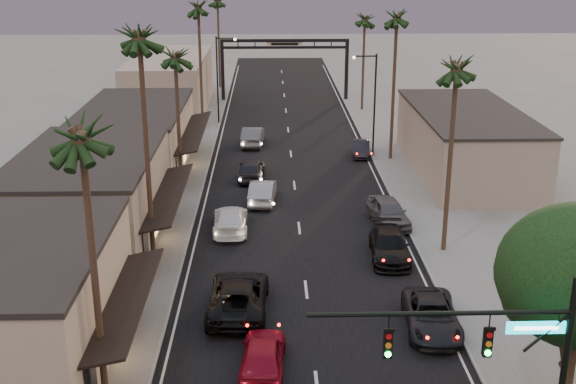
{
  "coord_description": "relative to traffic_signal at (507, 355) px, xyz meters",
  "views": [
    {
      "loc": [
        -1.92,
        -16.06,
        17.49
      ],
      "look_at": [
        -0.73,
        28.05,
        2.5
      ],
      "focal_mm": 45.0,
      "sensor_mm": 36.0,
      "label": 1
    }
  ],
  "objects": [
    {
      "name": "palm_rb",
      "position": [
        2.91,
        40.0,
        7.33
      ],
      "size": [
        3.2,
        3.2,
        14.2
      ],
      "color": "#38281C",
      "rests_on": "ground"
    },
    {
      "name": "palm_lc",
      "position": [
        -14.29,
        32.0,
        5.39
      ],
      "size": [
        3.2,
        3.2,
        12.2
      ],
      "color": "#38281C",
      "rests_on": "ground"
    },
    {
      "name": "palm_la",
      "position": [
        -14.29,
        5.0,
        6.36
      ],
      "size": [
        3.2,
        3.2,
        13.2
      ],
      "color": "#38281C",
      "rests_on": "ground"
    },
    {
      "name": "oncoming_red",
      "position": [
        -7.97,
        7.19,
        -4.28
      ],
      "size": [
        2.18,
        4.81,
        1.6
      ],
      "primitive_type": "imported",
      "rotation": [
        0.0,
        0.0,
        3.08
      ],
      "color": "maroon",
      "rests_on": "ground"
    },
    {
      "name": "sidewalk_right",
      "position": [
        3.81,
        48.0,
        -5.02
      ],
      "size": [
        5.0,
        92.0,
        0.12
      ],
      "primitive_type": "cube",
      "color": "slate",
      "rests_on": "ground"
    },
    {
      "name": "ground",
      "position": [
        -5.69,
        36.0,
        -5.08
      ],
      "size": [
        200.0,
        200.0,
        0.0
      ],
      "primitive_type": "plane",
      "color": "slate",
      "rests_on": "ground"
    },
    {
      "name": "oncoming_dgrey",
      "position": [
        -9.06,
        34.68,
        -4.25
      ],
      "size": [
        2.21,
        4.96,
        1.66
      ],
      "primitive_type": "imported",
      "rotation": [
        0.0,
        0.0,
        3.09
      ],
      "color": "black",
      "rests_on": "ground"
    },
    {
      "name": "oncoming_white",
      "position": [
        -10.17,
        23.68,
        -4.3
      ],
      "size": [
        2.33,
        5.42,
        1.56
      ],
      "primitive_type": "imported",
      "rotation": [
        0.0,
        0.0,
        3.17
      ],
      "color": "silver",
      "rests_on": "ground"
    },
    {
      "name": "traffic_signal",
      "position": [
        0.0,
        0.0,
        0.0
      ],
      "size": [
        8.51,
        0.22,
        7.8
      ],
      "color": "black",
      "rests_on": "ground"
    },
    {
      "name": "sidewalk_left",
      "position": [
        -15.19,
        48.0,
        -5.02
      ],
      "size": [
        5.0,
        92.0,
        0.12
      ],
      "primitive_type": "cube",
      "color": "slate",
      "rests_on": "ground"
    },
    {
      "name": "streetlight_left",
      "position": [
        -12.61,
        54.0,
        0.25
      ],
      "size": [
        2.13,
        0.3,
        9.0
      ],
      "color": "black",
      "rests_on": "ground"
    },
    {
      "name": "curbside_black",
      "position": [
        -0.55,
        19.1,
        -4.29
      ],
      "size": [
        2.56,
        5.58,
        1.58
      ],
      "primitive_type": "imported",
      "rotation": [
        0.0,
        0.0,
        -0.06
      ],
      "color": "black",
      "rests_on": "ground"
    },
    {
      "name": "palm_ld",
      "position": [
        -14.29,
        51.0,
        7.33
      ],
      "size": [
        3.2,
        3.2,
        14.2
      ],
      "color": "#38281C",
      "rests_on": "ground"
    },
    {
      "name": "palm_ra",
      "position": [
        2.91,
        20.0,
        6.36
      ],
      "size": [
        3.2,
        3.2,
        13.2
      ],
      "color": "#38281C",
      "rests_on": "ground"
    },
    {
      "name": "streetlight_right",
      "position": [
        1.23,
        41.0,
        0.25
      ],
      "size": [
        2.13,
        0.3,
        9.0
      ],
      "color": "black",
      "rests_on": "ground"
    },
    {
      "name": "curbside_grey",
      "position": [
        0.27,
        24.6,
        -4.22
      ],
      "size": [
        2.7,
        5.28,
        1.72
      ],
      "primitive_type": "imported",
      "rotation": [
        0.0,
        0.0,
        0.14
      ],
      "color": "#4A4A4F",
      "rests_on": "ground"
    },
    {
      "name": "arch",
      "position": [
        -5.69,
        66.0,
        0.45
      ],
      "size": [
        15.2,
        0.4,
        7.27
      ],
      "color": "black",
      "rests_on": "ground"
    },
    {
      "name": "oncoming_pickup",
      "position": [
        -9.23,
        12.69,
        -4.21
      ],
      "size": [
        3.11,
        6.36,
        1.74
      ],
      "primitive_type": "imported",
      "rotation": [
        0.0,
        0.0,
        3.11
      ],
      "color": "black",
      "rests_on": "ground"
    },
    {
      "name": "oncoming_silver",
      "position": [
        -8.14,
        29.18,
        -4.28
      ],
      "size": [
        2.1,
        4.99,
        1.6
      ],
      "primitive_type": "imported",
      "rotation": [
        0.0,
        0.0,
        3.06
      ],
      "color": "gray",
      "rests_on": "ground"
    },
    {
      "name": "palm_lb",
      "position": [
        -14.29,
        18.0,
        8.3
      ],
      "size": [
        3.2,
        3.2,
        15.2
      ],
      "color": "#38281C",
      "rests_on": "ground"
    },
    {
      "name": "curbside_near",
      "position": [
        0.12,
        10.59,
        -4.34
      ],
      "size": [
        2.85,
        5.51,
        1.49
      ],
      "primitive_type": "imported",
      "rotation": [
        0.0,
        0.0,
        -0.07
      ],
      "color": "black",
      "rests_on": "ground"
    },
    {
      "name": "oncoming_grey_far",
      "position": [
        -9.15,
        45.15,
        -4.22
      ],
      "size": [
        2.17,
        5.33,
        1.72
      ],
      "primitive_type": "imported",
      "rotation": [
        0.0,
        0.0,
        3.07
      ],
      "color": "#505055",
      "rests_on": "ground"
    },
    {
      "name": "building_right",
      "position": [
        8.31,
        36.0,
        -2.58
      ],
      "size": [
        8.0,
        18.0,
        5.0
      ],
      "primitive_type": "cube",
      "color": "gray",
      "rests_on": "ground"
    },
    {
      "name": "storefront_mid",
      "position": [
        -18.69,
        22.0,
        -2.33
      ],
      "size": [
        8.0,
        14.0,
        5.5
      ],
      "primitive_type": "cube",
      "color": "gray",
      "rests_on": "ground"
    },
    {
      "name": "curbside_far",
      "position": [
        0.51,
        41.24,
        -4.4
      ],
      "size": [
        1.94,
        4.3,
        1.37
      ],
      "primitive_type": "imported",
      "rotation": [
        0.0,
        0.0,
        -0.12
      ],
      "color": "black",
      "rests_on": "ground"
    },
    {
      "name": "storefront_far",
      "position": [
        -18.69,
        38.0,
        -2.58
      ],
      "size": [
        8.0,
        16.0,
        5.0
      ],
      "primitive_type": "cube",
      "color": "#B9A68D",
      "rests_on": "ground"
    },
    {
      "name": "road",
      "position": [
        -5.69,
        41.0,
        -5.08
      ],
      "size": [
        14.0,
        120.0,
        0.02
      ],
      "primitive_type": "cube",
      "color": "black",
      "rests_on": "ground"
    },
    {
      "name": "storefront_near",
      "position": [
        -18.69,
        8.0,
        -2.33
      ],
      "size": [
        8.0,
        12.0,
        5.5
      ],
      "primitive_type": "cube",
      "color": "#B9A68D",
      "rests_on": "ground"
    },
    {
      "name": "storefront_dist",
      "position": [
        -18.69,
        61.0,
        -2.08
      ],
      "size": [
        8.0,
        20.0,
        6.0
      ],
      "primitive_type": "cube",
      "color": "gray",
      "rests_on": "ground"
    },
    {
      "name": "palm_rc",
      "position": [
        2.91,
        60.0,
        5.39
      ],
      "size": [
        3.2,
        3.2,
        12.2
      ],
      "color": "#38281C",
      "rests_on": "ground"
    }
  ]
}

